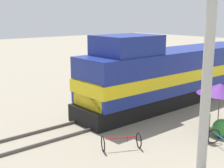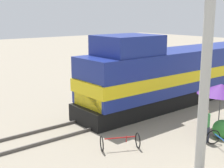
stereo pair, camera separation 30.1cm
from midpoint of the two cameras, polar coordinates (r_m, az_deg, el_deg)
ground_plane at (r=18.15m, az=2.73°, el=-5.80°), size 120.00×120.00×0.00m
rail_near at (r=18.64m, az=1.26°, el=-5.04°), size 0.08×32.76×0.15m
rail_far at (r=17.63m, az=4.30°, el=-6.13°), size 0.08×32.76×0.15m
locomotive at (r=20.77m, az=11.82°, el=1.77°), size 2.95×15.50×4.62m
utility_pole at (r=11.36m, az=17.71°, el=5.77°), size 1.80×0.37×8.85m
vendor_umbrella at (r=16.31m, az=19.82°, el=-0.87°), size 2.29×2.29×2.40m
shrub_cluster at (r=15.78m, az=20.00°, el=-7.75°), size 0.89×0.89×0.89m
person_bystander at (r=14.97m, az=17.36°, el=-7.08°), size 0.34×0.34×1.56m
bicycle at (r=14.28m, az=20.27°, el=-10.35°), size 1.88×1.44×0.68m
bicycle_spare at (r=13.67m, az=2.12°, el=-10.53°), size 1.36×1.79×0.70m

